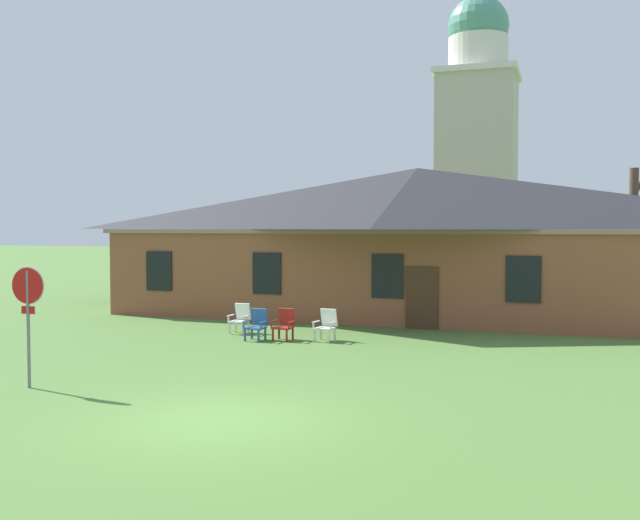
{
  "coord_description": "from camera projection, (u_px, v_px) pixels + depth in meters",
  "views": [
    {
      "loc": [
        5.88,
        -11.32,
        3.41
      ],
      "look_at": [
        -0.82,
        7.92,
        2.5
      ],
      "focal_mm": 40.5,
      "sensor_mm": 36.0,
      "label": 1
    }
  ],
  "objects": [
    {
      "name": "lawn_chair_near_door",
      "position": [
        257.0,
        324.0,
        21.86
      ],
      "size": [
        0.67,
        0.7,
        0.96
      ],
      "color": "#2D5693",
      "rests_on": "ground"
    },
    {
      "name": "lawn_chair_left_end",
      "position": [
        285.0,
        324.0,
        21.9
      ],
      "size": [
        0.66,
        0.69,
        0.96
      ],
      "color": "maroon",
      "rests_on": "ground"
    },
    {
      "name": "bare_tree_beside_building",
      "position": [
        633.0,
        236.0,
        29.35
      ],
      "size": [
        1.93,
        1.38,
        6.2
      ],
      "color": "brown",
      "rests_on": "ground"
    },
    {
      "name": "dome_tower",
      "position": [
        477.0,
        145.0,
        46.68
      ],
      "size": [
        5.18,
        5.18,
        19.17
      ],
      "color": "#BCB29E",
      "rests_on": "ground"
    },
    {
      "name": "lawn_chair_middle",
      "position": [
        326.0,
        324.0,
        21.73
      ],
      "size": [
        0.69,
        0.72,
        0.96
      ],
      "color": "silver",
      "rests_on": "ground"
    },
    {
      "name": "stop_sign",
      "position": [
        28.0,
        302.0,
        15.28
      ],
      "size": [
        0.81,
        0.08,
        2.59
      ],
      "color": "slate",
      "rests_on": "ground"
    },
    {
      "name": "ground_plane",
      "position": [
        217.0,
        420.0,
        12.76
      ],
      "size": [
        200.0,
        200.0,
        0.0
      ],
      "primitive_type": "plane",
      "color": "#517A38"
    },
    {
      "name": "brick_building",
      "position": [
        417.0,
        239.0,
        29.22
      ],
      "size": [
        23.22,
        10.4,
        5.82
      ],
      "color": "brown",
      "rests_on": "ground"
    },
    {
      "name": "lawn_chair_by_porch",
      "position": [
        241.0,
        318.0,
        23.31
      ],
      "size": [
        0.64,
        0.67,
        0.96
      ],
      "color": "silver",
      "rests_on": "ground"
    }
  ]
}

